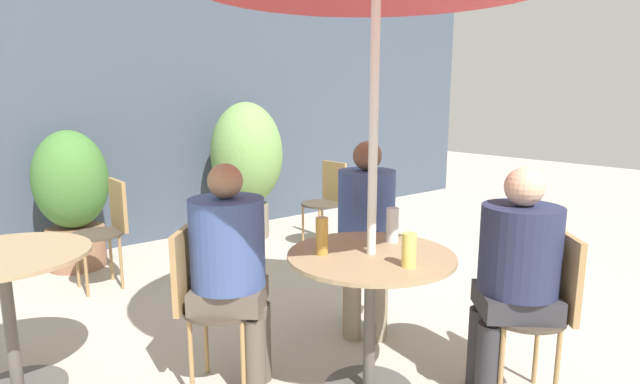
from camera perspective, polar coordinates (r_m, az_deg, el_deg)
name	(u,v)px	position (r m, az deg, el deg)	size (l,w,h in m)	color
ground_plane	(386,377)	(2.92, 7.51, -20.19)	(20.00, 20.00, 0.00)	#B2A899
storefront_wall	(144,98)	(5.45, -19.47, 10.12)	(10.00, 0.06, 3.00)	#3D4756
cafe_table_near	(370,289)	(2.54, 5.78, -10.92)	(0.83, 0.83, 0.74)	#514C47
cafe_table_far	(6,289)	(2.97, -32.26, -9.38)	(0.81, 0.81, 0.74)	#514C47
bistro_chair_0	(543,300)	(2.73, 24.12, -11.21)	(0.46, 0.46, 0.86)	#42382D
bistro_chair_1	(365,247)	(3.35, 5.17, -6.26)	(0.46, 0.46, 0.86)	#42382D
bistro_chair_2	(204,293)	(2.65, -13.10, -11.13)	(0.46, 0.46, 0.86)	#42382D
bistro_chair_3	(328,195)	(5.08, 0.87, -0.38)	(0.40, 0.40, 0.86)	#42382D
bistro_chair_4	(108,223)	(4.31, -23.11, -3.26)	(0.40, 0.40, 0.86)	#42382D
seated_person_0	(515,266)	(2.62, 21.38, -7.87)	(0.48, 0.48, 1.18)	#2D2D33
seated_person_1	(366,222)	(3.16, 5.31, -3.45)	(0.46, 0.46, 1.24)	gray
seated_person_2	(231,260)	(2.56, -10.11, -7.61)	(0.47, 0.47, 1.19)	brown
beer_glass_0	(322,236)	(2.43, 0.22, -5.04)	(0.06, 0.06, 0.18)	#B28433
beer_glass_1	(409,250)	(2.30, 10.12, -6.55)	(0.07, 0.07, 0.16)	#DBC65B
beer_glass_2	(392,225)	(2.66, 8.27, -3.76)	(0.07, 0.07, 0.18)	silver
potted_plant_0	(72,194)	(4.89, -26.48, -0.18)	(0.62, 0.62, 1.23)	#93664C
potted_plant_1	(247,161)	(5.39, -8.34, 3.56)	(0.76, 0.76, 1.46)	slate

